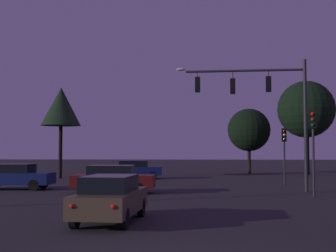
% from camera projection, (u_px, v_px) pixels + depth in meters
% --- Properties ---
extents(ground_plane, '(168.00, 168.00, 0.00)m').
position_uv_depth(ground_plane, '(186.00, 183.00, 32.86)').
color(ground_plane, '#262326').
rests_on(ground_plane, ground).
extents(traffic_signal_mast_arm, '(7.47, 0.75, 7.54)m').
position_uv_depth(traffic_signal_mast_arm, '(264.00, 98.00, 26.31)').
color(traffic_signal_mast_arm, '#232326').
rests_on(traffic_signal_mast_arm, ground).
extents(traffic_light_corner_left, '(0.36, 0.39, 4.33)m').
position_uv_depth(traffic_light_corner_left, '(313.00, 136.00, 23.02)').
color(traffic_light_corner_left, '#232326').
rests_on(traffic_light_corner_left, ground).
extents(traffic_light_corner_right, '(0.31, 0.36, 3.83)m').
position_uv_depth(traffic_light_corner_right, '(284.00, 145.00, 30.96)').
color(traffic_light_corner_right, '#232326').
rests_on(traffic_light_corner_right, ground).
extents(car_nearside_lane, '(2.02, 4.36, 1.52)m').
position_uv_depth(car_nearside_lane, '(111.00, 198.00, 14.84)').
color(car_nearside_lane, '#473828').
rests_on(car_nearside_lane, ground).
extents(car_crossing_left, '(4.67, 1.90, 1.52)m').
position_uv_depth(car_crossing_left, '(14.00, 176.00, 27.27)').
color(car_crossing_left, '#0F1947').
rests_on(car_crossing_left, ground).
extents(car_crossing_right, '(4.54, 1.93, 1.52)m').
position_uv_depth(car_crossing_right, '(113.00, 178.00, 24.95)').
color(car_crossing_right, '#4C0F0F').
rests_on(car_crossing_right, ground).
extents(car_far_lane, '(4.50, 2.29, 1.52)m').
position_uv_depth(car_far_lane, '(135.00, 169.00, 37.36)').
color(car_far_lane, '#0F1947').
rests_on(car_far_lane, ground).
extents(tree_behind_sign, '(3.31, 3.31, 7.64)m').
position_uv_depth(tree_behind_sign, '(61.00, 107.00, 38.34)').
color(tree_behind_sign, black).
rests_on(tree_behind_sign, ground).
extents(tree_left_far, '(4.34, 4.34, 6.59)m').
position_uv_depth(tree_left_far, '(249.00, 130.00, 46.52)').
color(tree_left_far, black).
rests_on(tree_left_far, ground).
extents(tree_center_horizon, '(5.38, 5.38, 8.91)m').
position_uv_depth(tree_center_horizon, '(306.00, 110.00, 43.21)').
color(tree_center_horizon, black).
rests_on(tree_center_horizon, ground).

